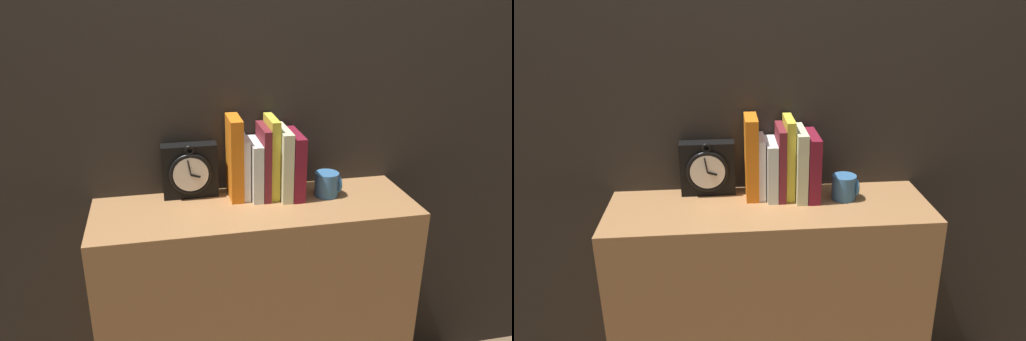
# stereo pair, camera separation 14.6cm
# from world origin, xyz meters

# --- Properties ---
(wall_back) EXTENTS (6.00, 0.05, 2.60)m
(wall_back) POSITION_xyz_m (0.00, 0.18, 1.30)
(wall_back) COLOR #2D2823
(wall_back) RESTS_ON ground_plane
(bookshelf) EXTENTS (0.98, 0.31, 0.80)m
(bookshelf) POSITION_xyz_m (0.00, 0.00, 0.40)
(bookshelf) COLOR #A87547
(bookshelf) RESTS_ON ground_plane
(clock) EXTENTS (0.17, 0.07, 0.18)m
(clock) POSITION_xyz_m (-0.19, 0.11, 0.89)
(clock) COLOR black
(clock) RESTS_ON bookshelf
(book_slot0_orange) EXTENTS (0.04, 0.12, 0.26)m
(book_slot0_orange) POSITION_xyz_m (-0.05, 0.09, 0.93)
(book_slot0_orange) COLOR orange
(book_slot0_orange) RESTS_ON bookshelf
(book_slot1_white) EXTENTS (0.02, 0.12, 0.19)m
(book_slot1_white) POSITION_xyz_m (-0.02, 0.09, 0.90)
(book_slot1_white) COLOR silver
(book_slot1_white) RESTS_ON bookshelf
(book_slot2_white) EXTENTS (0.03, 0.14, 0.18)m
(book_slot2_white) POSITION_xyz_m (0.01, 0.08, 0.89)
(book_slot2_white) COLOR silver
(book_slot2_white) RESTS_ON bookshelf
(book_slot3_maroon) EXTENTS (0.02, 0.14, 0.23)m
(book_slot3_maroon) POSITION_xyz_m (0.04, 0.08, 0.92)
(book_slot3_maroon) COLOR maroon
(book_slot3_maroon) RESTS_ON bookshelf
(book_slot4_yellow) EXTENTS (0.03, 0.13, 0.25)m
(book_slot4_yellow) POSITION_xyz_m (0.07, 0.08, 0.93)
(book_slot4_yellow) COLOR yellow
(book_slot4_yellow) RESTS_ON bookshelf
(book_slot5_cream) EXTENTS (0.03, 0.16, 0.22)m
(book_slot5_cream) POSITION_xyz_m (0.10, 0.07, 0.91)
(book_slot5_cream) COLOR beige
(book_slot5_cream) RESTS_ON bookshelf
(book_slot6_maroon) EXTENTS (0.04, 0.16, 0.20)m
(book_slot6_maroon) POSITION_xyz_m (0.14, 0.07, 0.91)
(book_slot6_maroon) COLOR maroon
(book_slot6_maroon) RESTS_ON bookshelf
(mug) EXTENTS (0.08, 0.07, 0.08)m
(mug) POSITION_xyz_m (0.24, 0.03, 0.84)
(mug) COLOR teal
(mug) RESTS_ON bookshelf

